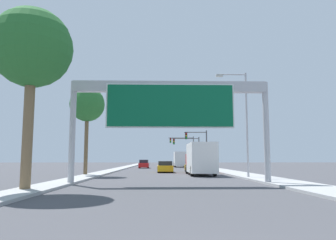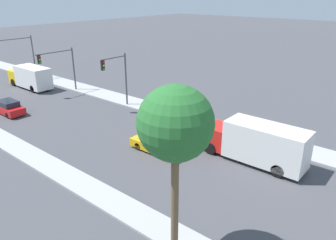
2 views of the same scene
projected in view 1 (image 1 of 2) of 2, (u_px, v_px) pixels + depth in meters
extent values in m
cube|color=#A7A7A7|center=(203.00, 167.00, 63.20)|extent=(3.00, 120.00, 0.15)
cube|color=#A7A7A7|center=(125.00, 167.00, 62.81)|extent=(2.00, 120.00, 0.15)
cylinder|color=#B2B2B7|center=(72.00, 132.00, 21.54)|extent=(0.40, 0.40, 6.83)
cylinder|color=#B2B2B7|center=(266.00, 132.00, 21.87)|extent=(0.40, 0.40, 6.83)
cube|color=#B2B2B7|center=(170.00, 87.00, 22.07)|extent=(12.90, 0.60, 0.70)
cube|color=white|center=(170.00, 106.00, 21.61)|extent=(8.47, 0.08, 2.97)
cube|color=#0A5B38|center=(170.00, 106.00, 21.56)|extent=(8.27, 0.16, 2.77)
cube|color=gold|center=(192.00, 168.00, 41.58)|extent=(1.70, 4.50, 0.75)
cube|color=#1E232D|center=(193.00, 162.00, 41.43)|extent=(1.50, 2.34, 0.57)
cylinder|color=black|center=(186.00, 169.00, 42.91)|extent=(0.22, 0.64, 0.64)
cylinder|color=black|center=(197.00, 169.00, 42.95)|extent=(0.22, 0.64, 0.64)
cylinder|color=black|center=(188.00, 170.00, 40.15)|extent=(0.22, 0.64, 0.64)
cylinder|color=black|center=(200.00, 170.00, 40.19)|extent=(0.22, 0.64, 0.64)
cube|color=gold|center=(165.00, 168.00, 40.53)|extent=(1.88, 4.76, 0.68)
cube|color=#1E232D|center=(165.00, 163.00, 40.36)|extent=(1.66, 2.47, 0.53)
cylinder|color=black|center=(158.00, 169.00, 41.95)|extent=(0.22, 0.64, 0.64)
cylinder|color=black|center=(171.00, 169.00, 41.99)|extent=(0.22, 0.64, 0.64)
cylinder|color=black|center=(158.00, 170.00, 39.02)|extent=(0.22, 0.64, 0.64)
cylinder|color=black|center=(172.00, 170.00, 39.06)|extent=(0.22, 0.64, 0.64)
cube|color=red|center=(144.00, 165.00, 59.12)|extent=(1.75, 4.66, 0.76)
cube|color=#1E232D|center=(144.00, 161.00, 58.97)|extent=(1.54, 2.42, 0.57)
cylinder|color=black|center=(140.00, 166.00, 60.51)|extent=(0.22, 0.64, 0.64)
cylinder|color=black|center=(148.00, 166.00, 60.55)|extent=(0.22, 0.64, 0.64)
cylinder|color=black|center=(139.00, 167.00, 57.64)|extent=(0.22, 0.64, 0.64)
cylinder|color=black|center=(148.00, 167.00, 57.68)|extent=(0.22, 0.64, 0.64)
cube|color=yellow|center=(179.00, 161.00, 69.99)|extent=(2.23, 2.21, 1.79)
cube|color=silver|center=(180.00, 159.00, 66.14)|extent=(2.42, 5.67, 2.77)
cylinder|color=black|center=(174.00, 164.00, 69.77)|extent=(0.28, 1.00, 1.00)
cylinder|color=black|center=(184.00, 164.00, 69.83)|extent=(0.28, 1.00, 1.00)
cylinder|color=black|center=(175.00, 165.00, 64.56)|extent=(0.28, 1.00, 1.00)
cylinder|color=black|center=(186.00, 165.00, 64.62)|extent=(0.28, 1.00, 1.00)
cube|color=red|center=(196.00, 163.00, 37.18)|extent=(2.27, 2.40, 1.90)
cube|color=silver|center=(201.00, 158.00, 32.98)|extent=(2.47, 6.18, 2.93)
cylinder|color=black|center=(187.00, 169.00, 36.94)|extent=(0.28, 1.00, 1.00)
cylinder|color=black|center=(206.00, 169.00, 37.00)|extent=(0.28, 1.00, 1.00)
cylinder|color=black|center=(192.00, 171.00, 31.27)|extent=(0.28, 1.00, 1.00)
cylinder|color=black|center=(215.00, 171.00, 31.33)|extent=(0.28, 1.00, 1.00)
cylinder|color=#4C4C4F|center=(207.00, 150.00, 51.62)|extent=(0.20, 0.20, 6.16)
cylinder|color=#4C4C4F|center=(195.00, 132.00, 51.90)|extent=(3.52, 0.14, 0.14)
cube|color=black|center=(186.00, 136.00, 51.80)|extent=(0.35, 0.28, 1.05)
cylinder|color=red|center=(186.00, 134.00, 51.68)|extent=(0.22, 0.04, 0.22)
cylinder|color=yellow|center=(186.00, 136.00, 51.64)|extent=(0.22, 0.04, 0.22)
cylinder|color=green|center=(186.00, 138.00, 51.60)|extent=(0.22, 0.04, 0.22)
cylinder|color=#4C4C4F|center=(199.00, 152.00, 61.52)|extent=(0.20, 0.20, 5.78)
cylinder|color=#4C4C4F|center=(185.00, 139.00, 61.76)|extent=(5.16, 0.14, 0.14)
cube|color=black|center=(174.00, 142.00, 61.64)|extent=(0.35, 0.28, 1.05)
cylinder|color=red|center=(174.00, 140.00, 61.52)|extent=(0.22, 0.04, 0.22)
cylinder|color=yellow|center=(174.00, 141.00, 61.48)|extent=(0.22, 0.04, 0.22)
cylinder|color=green|center=(174.00, 143.00, 61.44)|extent=(0.22, 0.04, 0.22)
cylinder|color=#4C4C4F|center=(194.00, 151.00, 71.50)|extent=(0.20, 0.20, 6.55)
cylinder|color=#4C4C4F|center=(181.00, 138.00, 71.78)|extent=(5.49, 0.14, 0.14)
cube|color=black|center=(170.00, 140.00, 71.65)|extent=(0.35, 0.28, 1.05)
cylinder|color=red|center=(171.00, 139.00, 71.53)|extent=(0.22, 0.04, 0.22)
cylinder|color=yellow|center=(171.00, 140.00, 71.49)|extent=(0.22, 0.04, 0.22)
cylinder|color=green|center=(171.00, 142.00, 71.45)|extent=(0.22, 0.04, 0.22)
cylinder|color=brown|center=(28.00, 118.00, 17.02)|extent=(0.53, 0.53, 7.57)
sphere|color=#286B2D|center=(32.00, 48.00, 17.47)|extent=(4.27, 4.27, 4.27)
cylinder|color=brown|center=(86.00, 140.00, 32.60)|extent=(0.38, 0.38, 7.14)
sphere|color=#286B2D|center=(87.00, 104.00, 33.02)|extent=(3.49, 3.49, 3.49)
cylinder|color=#B2B2B7|center=(247.00, 125.00, 28.26)|extent=(0.18, 0.18, 9.18)
cylinder|color=#B2B2B7|center=(232.00, 75.00, 28.76)|extent=(2.31, 0.12, 0.12)
cube|color=#B2B2A8|center=(219.00, 76.00, 28.71)|extent=(0.60, 0.28, 0.20)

